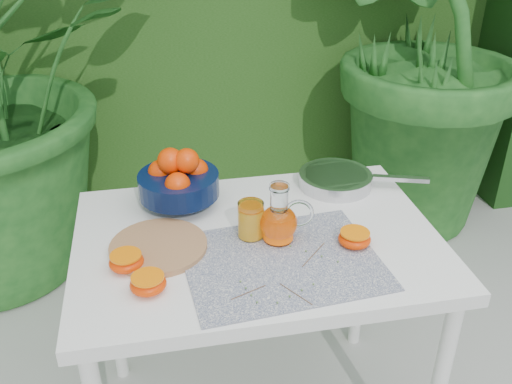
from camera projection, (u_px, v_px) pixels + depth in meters
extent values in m
imported|color=#1B4F1C|center=(412.00, 33.00, 2.65)|extent=(2.74, 2.74, 1.95)
cube|color=white|center=(257.00, 242.00, 1.58)|extent=(1.00, 0.70, 0.04)
cylinder|color=white|center=(111.00, 299.00, 1.95)|extent=(0.04, 0.04, 0.71)
cylinder|color=white|center=(361.00, 268.00, 2.10)|extent=(0.04, 0.04, 0.71)
cube|color=#0C1844|center=(282.00, 261.00, 1.47)|extent=(0.53, 0.42, 0.00)
cylinder|color=#A06948|center=(158.00, 247.00, 1.52)|extent=(0.31, 0.31, 0.02)
cylinder|color=black|center=(180.00, 200.00, 1.71)|extent=(0.09, 0.09, 0.04)
cylinder|color=black|center=(179.00, 184.00, 1.69)|extent=(0.26, 0.26, 0.07)
sphere|color=#FF4B02|center=(161.00, 172.00, 1.69)|extent=(0.08, 0.08, 0.07)
sphere|color=#FF4B02|center=(196.00, 171.00, 1.70)|extent=(0.08, 0.08, 0.07)
sphere|color=#FF4B02|center=(178.00, 185.00, 1.62)|extent=(0.08, 0.08, 0.07)
sphere|color=#FF4B02|center=(179.00, 166.00, 1.73)|extent=(0.08, 0.08, 0.07)
sphere|color=#FF4B02|center=(170.00, 161.00, 1.65)|extent=(0.08, 0.08, 0.08)
sphere|color=#FF4B02|center=(187.00, 161.00, 1.64)|extent=(0.08, 0.08, 0.07)
cylinder|color=white|center=(278.00, 238.00, 1.55)|extent=(0.10, 0.10, 0.01)
ellipsoid|color=white|center=(279.00, 223.00, 1.53)|extent=(0.12, 0.12, 0.10)
cylinder|color=white|center=(279.00, 199.00, 1.49)|extent=(0.06, 0.06, 0.07)
cylinder|color=white|center=(279.00, 187.00, 1.48)|extent=(0.06, 0.06, 0.01)
torus|color=white|center=(299.00, 213.00, 1.51)|extent=(0.08, 0.03, 0.08)
cylinder|color=#E75205|center=(278.00, 226.00, 1.53)|extent=(0.10, 0.10, 0.07)
cylinder|color=white|center=(251.00, 220.00, 1.54)|extent=(0.08, 0.08, 0.10)
cylinder|color=gold|center=(251.00, 222.00, 1.55)|extent=(0.07, 0.07, 0.08)
cylinder|color=orange|center=(251.00, 209.00, 1.53)|extent=(0.06, 0.06, 0.00)
cylinder|color=#B9B8BD|center=(335.00, 179.00, 1.82)|extent=(0.29, 0.29, 0.04)
cylinder|color=silver|center=(336.00, 175.00, 1.81)|extent=(0.26, 0.26, 0.01)
cube|color=#B9B8BD|center=(401.00, 179.00, 1.79)|extent=(0.17, 0.07, 0.01)
ellipsoid|color=#FF4B02|center=(148.00, 284.00, 1.36)|extent=(0.11, 0.11, 0.04)
cylinder|color=orange|center=(147.00, 277.00, 1.35)|extent=(0.10, 0.10, 0.00)
ellipsoid|color=#FF4B02|center=(126.00, 262.00, 1.44)|extent=(0.11, 0.11, 0.04)
cylinder|color=orange|center=(126.00, 255.00, 1.43)|extent=(0.10, 0.10, 0.00)
ellipsoid|color=#FF4B02|center=(354.00, 239.00, 1.53)|extent=(0.11, 0.11, 0.04)
cylinder|color=orange|center=(355.00, 233.00, 1.52)|extent=(0.10, 0.10, 0.00)
cylinder|color=brown|center=(296.00, 294.00, 1.35)|extent=(0.06, 0.09, 0.00)
sphere|color=#52723C|center=(277.00, 303.00, 1.32)|extent=(0.01, 0.01, 0.01)
sphere|color=#52723C|center=(290.00, 296.00, 1.34)|extent=(0.01, 0.01, 0.01)
sphere|color=#52723C|center=(302.00, 290.00, 1.36)|extent=(0.01, 0.01, 0.01)
sphere|color=#52723C|center=(313.00, 284.00, 1.38)|extent=(0.01, 0.01, 0.01)
cylinder|color=brown|center=(314.00, 254.00, 1.49)|extent=(0.09, 0.09, 0.00)
sphere|color=#52723C|center=(291.00, 246.00, 1.52)|extent=(0.01, 0.01, 0.01)
sphere|color=#52723C|center=(306.00, 251.00, 1.50)|extent=(0.01, 0.01, 0.01)
sphere|color=#52723C|center=(322.00, 256.00, 1.48)|extent=(0.01, 0.01, 0.01)
sphere|color=#52723C|center=(338.00, 262.00, 1.46)|extent=(0.01, 0.01, 0.01)
cylinder|color=brown|center=(249.00, 292.00, 1.36)|extent=(0.09, 0.04, 0.00)
sphere|color=#52723C|center=(257.00, 302.00, 1.32)|extent=(0.01, 0.01, 0.01)
sphere|color=#52723C|center=(251.00, 295.00, 1.34)|extent=(0.01, 0.01, 0.01)
sphere|color=#52723C|center=(246.00, 288.00, 1.37)|extent=(0.01, 0.01, 0.01)
sphere|color=#52723C|center=(240.00, 281.00, 1.39)|extent=(0.01, 0.01, 0.01)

